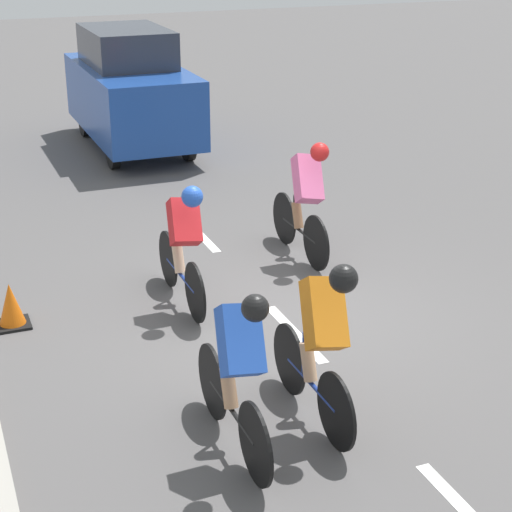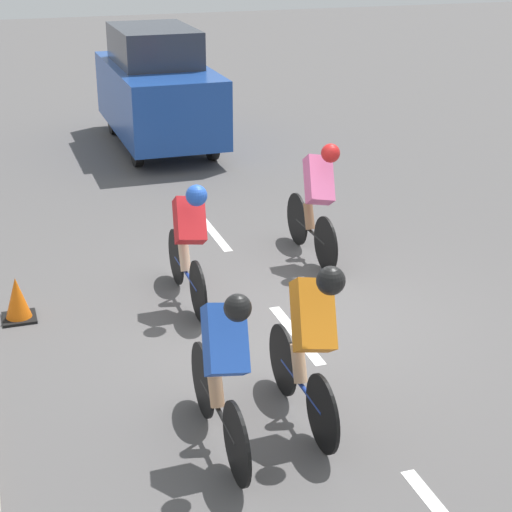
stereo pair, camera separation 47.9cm
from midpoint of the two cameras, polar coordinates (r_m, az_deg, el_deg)
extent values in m
plane|color=#565454|center=(9.39, 0.20, -4.20)|extent=(60.00, 60.00, 0.00)
cube|color=white|center=(9.07, 1.11, -5.18)|extent=(0.12, 1.40, 0.01)
cube|color=white|center=(11.84, -4.89, 1.42)|extent=(0.12, 1.40, 0.01)
cylinder|color=black|center=(10.16, -7.23, -0.21)|extent=(0.03, 0.67, 0.67)
cylinder|color=black|center=(9.24, -5.56, -2.46)|extent=(0.03, 0.67, 0.67)
cylinder|color=navy|center=(9.70, -6.44, -1.28)|extent=(0.04, 1.04, 0.04)
cylinder|color=navy|center=(9.78, -6.78, 0.24)|extent=(0.04, 0.04, 0.42)
cylinder|color=#1999D8|center=(9.71, -6.54, -0.63)|extent=(0.07, 0.07, 0.16)
cylinder|color=beige|center=(9.70, -6.61, -0.13)|extent=(0.12, 0.23, 0.36)
cube|color=red|center=(9.37, -6.26, 2.27)|extent=(0.38, 0.45, 0.56)
sphere|color=blue|center=(9.07, -5.79, 3.95)|extent=(0.23, 0.23, 0.23)
cylinder|color=black|center=(7.55, -4.78, -8.36)|extent=(0.03, 0.68, 0.68)
cylinder|color=black|center=(6.73, -2.14, -12.47)|extent=(0.03, 0.68, 0.68)
cylinder|color=black|center=(7.13, -3.54, -10.30)|extent=(0.04, 1.02, 0.04)
cylinder|color=black|center=(7.17, -4.04, -8.17)|extent=(0.04, 0.04, 0.42)
cylinder|color=#1999D8|center=(7.12, -3.69, -9.42)|extent=(0.07, 0.07, 0.16)
cylinder|color=tan|center=(7.10, -3.78, -8.76)|extent=(0.12, 0.23, 0.36)
cube|color=blue|center=(6.71, -3.11, -5.66)|extent=(0.39, 0.48, 0.61)
sphere|color=black|center=(6.37, -2.22, -3.52)|extent=(0.21, 0.21, 0.21)
cylinder|color=black|center=(7.89, 0.49, -6.90)|extent=(0.03, 0.67, 0.67)
cylinder|color=black|center=(7.13, 3.43, -10.33)|extent=(0.03, 0.67, 0.67)
cylinder|color=navy|center=(7.50, 1.88, -8.54)|extent=(0.04, 0.95, 0.04)
cylinder|color=navy|center=(7.53, 1.39, -6.56)|extent=(0.04, 0.04, 0.42)
cylinder|color=#1999D8|center=(7.49, 1.73, -7.70)|extent=(0.07, 0.07, 0.16)
cylinder|color=#DBAD84|center=(7.47, 1.67, -7.09)|extent=(0.12, 0.23, 0.36)
cube|color=orange|center=(7.11, 2.64, -3.88)|extent=(0.42, 0.50, 0.65)
sphere|color=black|center=(6.78, 3.85, -1.54)|extent=(0.24, 0.24, 0.24)
cylinder|color=black|center=(11.39, 0.69, 2.52)|extent=(0.03, 0.70, 0.70)
cylinder|color=black|center=(10.54, 2.73, 0.86)|extent=(0.03, 0.70, 0.70)
cylinder|color=black|center=(10.96, 1.67, 1.72)|extent=(0.04, 0.99, 0.04)
cylinder|color=black|center=(11.04, 1.33, 3.03)|extent=(0.04, 0.04, 0.42)
cylinder|color=green|center=(10.97, 1.58, 2.29)|extent=(0.07, 0.07, 0.16)
cylinder|color=#9E704C|center=(10.97, 1.53, 2.72)|extent=(0.12, 0.23, 0.36)
cube|color=pink|center=(10.67, 2.17, 5.16)|extent=(0.42, 0.50, 0.64)
sphere|color=red|center=(10.39, 2.95, 6.93)|extent=(0.23, 0.23, 0.23)
cylinder|color=black|center=(15.41, -5.46, 7.51)|extent=(0.14, 0.64, 0.64)
cylinder|color=black|center=(15.10, -10.44, 6.94)|extent=(0.14, 0.64, 0.64)
cylinder|color=black|center=(17.75, -7.79, 9.33)|extent=(0.14, 0.64, 0.64)
cylinder|color=black|center=(17.48, -12.16, 8.85)|extent=(0.14, 0.64, 0.64)
cube|color=#1E479E|center=(16.29, -9.14, 10.29)|extent=(1.70, 4.02, 1.20)
cube|color=#2D333D|center=(16.32, -9.51, 13.62)|extent=(1.39, 2.21, 0.66)
cube|color=black|center=(9.66, -17.27, -4.38)|extent=(0.36, 0.36, 0.03)
cone|color=orange|center=(9.56, -17.43, -3.07)|extent=(0.28, 0.28, 0.46)
camera|label=1|loc=(0.24, -91.61, -0.65)|focal=60.00mm
camera|label=2|loc=(0.24, 88.39, 0.65)|focal=60.00mm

